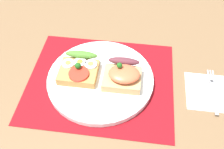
{
  "coord_description": "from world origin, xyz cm",
  "views": [
    {
      "loc": [
        8.41,
        -41.2,
        51.93
      ],
      "look_at": [
        3.0,
        0.0,
        3.27
      ],
      "focal_mm": 41.08,
      "sensor_mm": 36.0,
      "label": 1
    }
  ],
  "objects": [
    {
      "name": "fork",
      "position": [
        28.46,
        0.51,
        0.76
      ],
      "size": [
        1.62,
        13.92,
        0.32
      ],
      "color": "#B7B7BC",
      "rests_on": "napkin"
    },
    {
      "name": "sandwich_salmon",
      "position": [
        5.76,
        -0.37,
        3.91
      ],
      "size": [
        9.34,
        9.11,
        5.84
      ],
      "color": "tan",
      "rests_on": "plate"
    },
    {
      "name": "sandwich_egg_tomato",
      "position": [
        -5.56,
        0.63,
        3.34
      ],
      "size": [
        9.61,
        9.61,
        4.33
      ],
      "color": "#B78344",
      "rests_on": "plate"
    },
    {
      "name": "napkin",
      "position": [
        29.08,
        0.27,
        0.3
      ],
      "size": [
        14.48,
        11.65,
        0.6
      ],
      "primitive_type": "cube",
      "color": "white",
      "rests_on": "ground_plane"
    },
    {
      "name": "ground_plane",
      "position": [
        0.0,
        0.0,
        -1.6
      ],
      "size": [
        120.0,
        90.0,
        3.2
      ],
      "primitive_type": "cube",
      "color": "brown"
    },
    {
      "name": "plate",
      "position": [
        0.0,
        0.0,
        1.04
      ],
      "size": [
        27.21,
        27.21,
        1.47
      ],
      "primitive_type": "cylinder",
      "color": "white",
      "rests_on": "placemat"
    },
    {
      "name": "placemat",
      "position": [
        0.0,
        0.0,
        0.15
      ],
      "size": [
        37.43,
        31.2,
        0.3
      ],
      "primitive_type": "cube",
      "color": "maroon",
      "rests_on": "ground_plane"
    }
  ]
}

